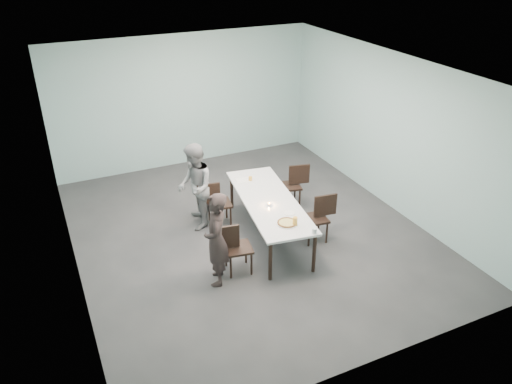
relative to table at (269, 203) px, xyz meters
name	(u,v)px	position (x,y,z in m)	size (l,w,h in m)	color
ground	(248,232)	(-0.28, 0.26, -0.69)	(7.00, 7.00, 0.00)	#333335
room_shell	(248,129)	(-0.28, 0.26, 1.33)	(6.02, 7.02, 3.01)	#98BFBE
table	(269,203)	(0.00, 0.00, 0.00)	(1.26, 2.70, 0.75)	white
chair_near_left	(233,245)	(-0.98, -0.71, -0.19)	(0.64, 0.48, 0.87)	black
chair_far_left	(215,201)	(-0.72, 0.79, -0.19)	(0.64, 0.48, 0.87)	black
chair_near_right	(319,214)	(0.77, -0.45, -0.19)	(0.63, 0.47, 0.87)	black
chair_far_right	(293,182)	(0.96, 0.84, -0.19)	(0.65, 0.50, 0.87)	black
diner_near	(216,240)	(-1.30, -0.83, 0.08)	(0.56, 0.37, 1.55)	black
diner_far	(195,187)	(-1.05, 0.91, 0.12)	(0.79, 0.61, 1.62)	gray
pizza	(287,223)	(-0.09, -0.85, 0.08)	(0.34, 0.34, 0.04)	white
side_plate	(289,213)	(0.10, -0.57, 0.06)	(0.18, 0.18, 0.01)	white
beer_glass	(295,221)	(0.00, -0.95, 0.13)	(0.08, 0.08, 0.15)	gold
water_tumbler	(314,231)	(0.16, -1.28, 0.10)	(0.08, 0.08, 0.09)	silver
tealight	(269,205)	(-0.09, -0.19, 0.08)	(0.06, 0.06, 0.05)	silver
amber_tumbler	(250,179)	(0.02, 0.83, 0.10)	(0.07, 0.07, 0.08)	gold
menu	(244,180)	(-0.08, 0.89, 0.06)	(0.30, 0.22, 0.01)	silver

